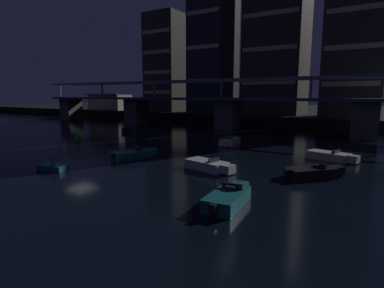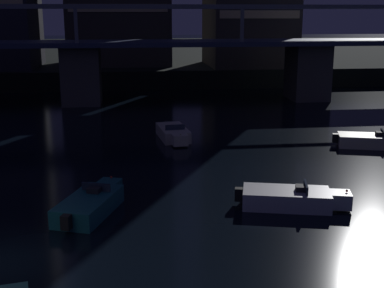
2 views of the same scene
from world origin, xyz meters
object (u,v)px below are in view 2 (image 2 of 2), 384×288
(speedboat_near_right, at_px, (91,204))
(speedboat_mid_right, at_px, (291,198))
(speedboat_mid_center, at_px, (372,141))
(speedboat_far_left, at_px, (173,133))
(river_bridge, at_px, (81,61))

(speedboat_near_right, distance_m, speedboat_mid_right, 9.00)
(speedboat_near_right, xyz_separation_m, speedboat_mid_center, (17.66, 9.60, 0.00))
(speedboat_mid_center, distance_m, speedboat_far_left, 13.40)
(speedboat_near_right, xyz_separation_m, speedboat_mid_right, (9.00, -0.40, 0.00))
(speedboat_far_left, bearing_deg, speedboat_mid_center, -16.48)
(speedboat_mid_right, bearing_deg, speedboat_far_left, 106.85)
(river_bridge, distance_m, speedboat_far_left, 17.96)
(speedboat_mid_center, bearing_deg, speedboat_mid_right, -130.89)
(speedboat_near_right, bearing_deg, speedboat_mid_center, 28.53)
(speedboat_mid_center, height_order, speedboat_mid_right, same)
(river_bridge, relative_size, speedboat_far_left, 18.48)
(speedboat_mid_center, height_order, speedboat_far_left, same)
(river_bridge, bearing_deg, speedboat_mid_right, -68.44)
(river_bridge, bearing_deg, speedboat_mid_center, -43.97)
(speedboat_mid_center, distance_m, speedboat_mid_right, 13.24)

